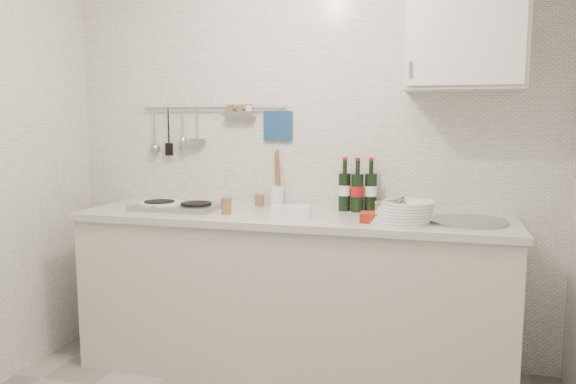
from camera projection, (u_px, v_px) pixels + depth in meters
The scene contains 14 objects.
back_wall at pixel (304, 153), 3.40m from camera, with size 3.00×0.02×2.50m, color silver.
counter at pixel (292, 298), 3.22m from camera, with size 2.44×0.64×0.96m.
wall_rail at pixel (210, 123), 3.50m from camera, with size 0.98×0.09×0.34m.
wall_cabinet at pixel (465, 22), 2.90m from camera, with size 0.60×0.38×0.70m.
plate_stack_hob at pixel (161, 205), 3.36m from camera, with size 0.30×0.30×0.04m.
plate_stack_sink at pixel (404, 212), 2.89m from camera, with size 0.33×0.32×0.12m.
wine_bottles at pixel (358, 185), 3.24m from camera, with size 0.22×0.11×0.31m.
butter_dish at pixel (290, 212), 3.06m from camera, with size 0.21×0.11×0.06m, color white.
strawberry_punnet at pixel (372, 217), 2.92m from camera, with size 0.12×0.12×0.05m, color #AC2C13.
utensil_crock at pixel (277, 193), 3.43m from camera, with size 0.09×0.09×0.35m.
jar_a at pixel (259, 200), 3.45m from camera, with size 0.06×0.06×0.08m.
jar_b at pixel (383, 206), 3.25m from camera, with size 0.06×0.06×0.07m.
jar_c at pixel (380, 208), 3.12m from camera, with size 0.06×0.06×0.08m.
jar_d at pixel (226, 206), 3.15m from camera, with size 0.06×0.06×0.10m.
Camera 1 is at (0.81, -1.91, 1.45)m, focal length 35.00 mm.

